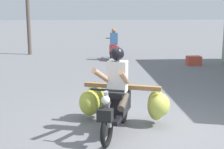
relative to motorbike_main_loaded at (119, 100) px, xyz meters
The scene contains 4 objects.
ground_plane 0.81m from the motorbike_main_loaded, 23.26° to the right, with size 120.00×120.00×0.00m, color slate.
motorbike_main_loaded is the anchor object (origin of this frame).
motorbike_distant_ahead_left 8.26m from the motorbike_main_loaded, 86.23° to the left, with size 0.50×1.62×1.40m.
produce_crate 7.65m from the motorbike_main_loaded, 61.31° to the left, with size 0.56×0.40×0.36m, color #CC4C38.
Camera 1 is at (-1.16, -5.73, 2.25)m, focal length 52.05 mm.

